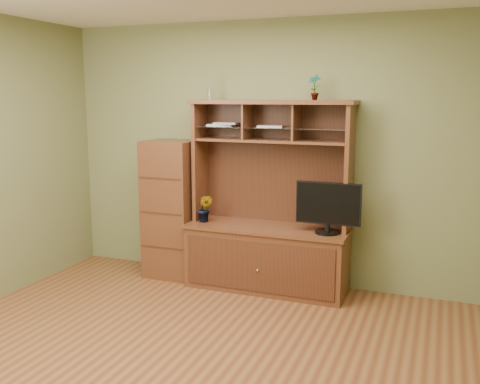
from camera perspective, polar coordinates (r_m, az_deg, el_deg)
The scene contains 8 objects.
room at distance 3.73m, azimuth -6.60°, elevation 1.04°, with size 4.54×4.04×2.74m.
media_hutch at distance 5.43m, azimuth 3.00°, elevation -4.92°, with size 1.66×0.61×1.90m.
monitor at distance 5.11m, azimuth 9.38°, elevation -1.55°, with size 0.62×0.24×0.49m.
orchid_plant at distance 5.53m, azimuth -3.76°, elevation -1.77°, with size 0.16×0.13×0.29m, color #30571E.
top_plant at distance 5.20m, azimuth 7.94°, elevation 11.02°, with size 0.13×0.09×0.24m, color #366623.
reed_diffuser at distance 5.55m, azimuth -3.20°, elevation 10.99°, with size 0.06×0.06×0.29m.
magazines at distance 5.45m, azimuth -0.26°, elevation 7.17°, with size 0.83×0.26×0.04m.
side_cabinet at distance 5.82m, azimuth -7.28°, elevation -1.79°, with size 0.53×0.48×1.47m.
Camera 1 is at (1.72, -3.26, 1.94)m, focal length 40.00 mm.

